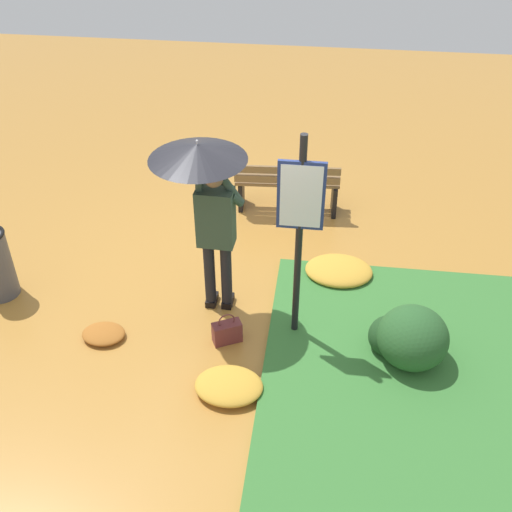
% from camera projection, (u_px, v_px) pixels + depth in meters
% --- Properties ---
extents(ground_plane, '(18.00, 18.00, 0.00)m').
position_uv_depth(ground_plane, '(216.00, 289.00, 7.19)').
color(ground_plane, '#B27A33').
extents(person_with_umbrella, '(0.96, 0.96, 2.04)m').
position_uv_depth(person_with_umbrella, '(206.00, 185.00, 6.04)').
color(person_with_umbrella, black).
rests_on(person_with_umbrella, ground_plane).
extents(info_sign_post, '(0.44, 0.07, 2.30)m').
position_uv_depth(info_sign_post, '(300.00, 219.00, 5.75)').
color(info_sign_post, black).
rests_on(info_sign_post, ground_plane).
extents(handbag, '(0.33, 0.26, 0.37)m').
position_uv_depth(handbag, '(227.00, 332.00, 6.43)').
color(handbag, brown).
rests_on(handbag, ground_plane).
extents(park_bench, '(1.40, 0.45, 0.75)m').
position_uv_depth(park_bench, '(288.00, 185.00, 8.33)').
color(park_bench, black).
rests_on(park_bench, ground_plane).
extents(shrub_cluster, '(0.78, 0.71, 0.63)m').
position_uv_depth(shrub_cluster, '(408.00, 337.00, 6.12)').
color(shrub_cluster, '#285628').
rests_on(shrub_cluster, ground_plane).
extents(leaf_pile_near_person, '(0.46, 0.37, 0.10)m').
position_uv_depth(leaf_pile_near_person, '(104.00, 334.00, 6.51)').
color(leaf_pile_near_person, '#A86023').
rests_on(leaf_pile_near_person, ground_plane).
extents(leaf_pile_by_bench, '(0.66, 0.53, 0.15)m').
position_uv_depth(leaf_pile_by_bench, '(229.00, 386.00, 5.90)').
color(leaf_pile_by_bench, gold).
rests_on(leaf_pile_by_bench, ground_plane).
extents(leaf_pile_far_path, '(0.80, 0.64, 0.18)m').
position_uv_depth(leaf_pile_far_path, '(339.00, 271.00, 7.33)').
color(leaf_pile_far_path, gold).
rests_on(leaf_pile_far_path, ground_plane).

